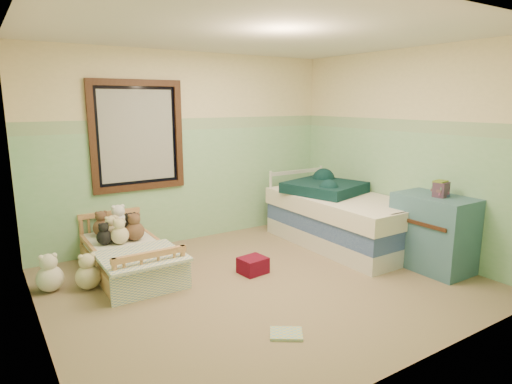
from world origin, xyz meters
TOP-DOWN VIEW (x-y plane):
  - floor at (0.00, 0.00)m, footprint 4.20×3.60m
  - ceiling at (0.00, 0.00)m, footprint 4.20×3.60m
  - wall_back at (0.00, 1.80)m, footprint 4.20×0.04m
  - wall_front at (0.00, -1.80)m, footprint 4.20×0.04m
  - wall_left at (-2.10, 0.00)m, footprint 0.04×3.60m
  - wall_right at (2.10, 0.00)m, footprint 0.04×3.60m
  - wainscot_mint at (0.00, 1.79)m, footprint 4.20×0.01m
  - border_strip at (0.00, 1.79)m, footprint 4.20×0.01m
  - window_frame at (-0.70, 1.76)m, footprint 1.16×0.06m
  - window_blinds at (-0.70, 1.77)m, footprint 0.92×0.01m
  - toddler_bed_frame at (-1.10, 1.05)m, footprint 0.74×1.49m
  - toddler_mattress at (-1.10, 1.05)m, footprint 0.68×1.42m
  - patchwork_quilt at (-1.10, 0.59)m, footprint 0.81×0.74m
  - plush_bed_brown at (-1.25, 1.55)m, footprint 0.21×0.21m
  - plush_bed_white at (-1.05, 1.55)m, footprint 0.24×0.24m
  - plush_bed_tan at (-1.20, 1.33)m, footprint 0.19×0.19m
  - plush_bed_dark at (-0.97, 1.33)m, footprint 0.20×0.20m
  - plush_floor_cream at (-1.92, 0.99)m, footprint 0.26×0.26m
  - plush_floor_tan at (-1.58, 0.83)m, footprint 0.25×0.25m
  - twin_bed_frame at (1.55, 0.47)m, footprint 1.00×2.00m
  - twin_boxspring at (1.55, 0.47)m, footprint 1.00×2.00m
  - twin_mattress at (1.55, 0.47)m, footprint 1.04×2.04m
  - teal_blanket at (1.50, 0.77)m, footprint 1.06×1.10m
  - dresser at (1.83, -0.70)m, footprint 0.53×0.84m
  - book_stack at (1.83, -0.75)m, footprint 0.18×0.16m
  - red_pillow at (0.04, 0.28)m, footprint 0.31×0.28m
  - floor_book at (-0.44, -0.98)m, footprint 0.33×0.32m
  - extra_plush_0 at (-1.13, 1.49)m, footprint 0.16×0.16m
  - extra_plush_1 at (-1.16, 1.15)m, footprint 0.20×0.20m
  - extra_plush_2 at (-0.98, 1.19)m, footprint 0.21×0.21m
  - extra_plush_3 at (-1.11, 1.50)m, footprint 0.17×0.17m
  - extra_plush_4 at (-1.31, 1.21)m, footprint 0.17×0.17m

SIDE VIEW (x-z plane):
  - floor at x=0.00m, z-range -0.02..0.00m
  - floor_book at x=-0.44m, z-range 0.00..0.02m
  - red_pillow at x=0.04m, z-range 0.00..0.18m
  - toddler_bed_frame at x=-1.10m, z-range 0.00..0.19m
  - twin_bed_frame at x=1.55m, z-range 0.00..0.22m
  - plush_floor_tan at x=-1.58m, z-range 0.00..0.25m
  - plush_floor_cream at x=-1.92m, z-range 0.00..0.26m
  - toddler_mattress at x=-1.10m, z-range 0.19..0.31m
  - patchwork_quilt at x=-1.10m, z-range 0.31..0.34m
  - twin_boxspring at x=1.55m, z-range 0.22..0.44m
  - extra_plush_0 at x=-1.13m, z-range 0.31..0.47m
  - extra_plush_3 at x=-1.11m, z-range 0.31..0.48m
  - extra_plush_4 at x=-1.31m, z-range 0.31..0.48m
  - plush_bed_tan at x=-1.20m, z-range 0.31..0.50m
  - plush_bed_dark at x=-0.97m, z-range 0.31..0.51m
  - extra_plush_1 at x=-1.16m, z-range 0.31..0.51m
  - plush_bed_brown at x=-1.25m, z-range 0.31..0.52m
  - extra_plush_2 at x=-0.98m, z-range 0.31..0.53m
  - dresser at x=1.83m, z-range 0.00..0.84m
  - plush_bed_white at x=-1.05m, z-range 0.31..0.55m
  - twin_mattress at x=1.55m, z-range 0.44..0.66m
  - teal_blanket at x=1.50m, z-range 0.66..0.80m
  - wainscot_mint at x=0.00m, z-range 0.00..1.50m
  - book_stack at x=1.83m, z-range 0.84..1.01m
  - wall_back at x=0.00m, z-range 0.00..2.50m
  - wall_front at x=0.00m, z-range 0.00..2.50m
  - wall_left at x=-2.10m, z-range 0.00..2.50m
  - wall_right at x=2.10m, z-range 0.00..2.50m
  - window_blinds at x=-0.70m, z-range 0.89..2.01m
  - window_frame at x=-0.70m, z-range 0.77..2.13m
  - border_strip at x=0.00m, z-range 1.50..1.65m
  - ceiling at x=0.00m, z-range 2.50..2.52m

